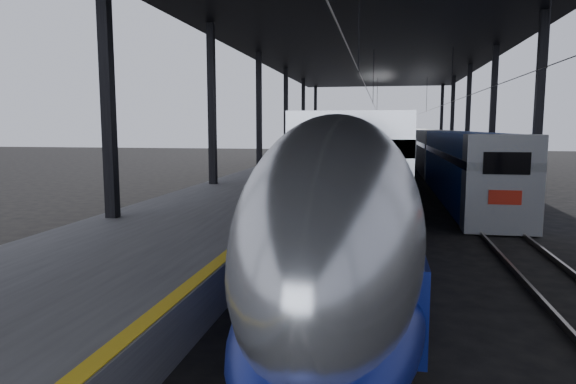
# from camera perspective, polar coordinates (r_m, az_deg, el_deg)

# --- Properties ---
(ground) EXTENTS (160.00, 160.00, 0.00)m
(ground) POSITION_cam_1_polar(r_m,az_deg,el_deg) (11.11, -4.64, -13.33)
(ground) COLOR black
(ground) RESTS_ON ground
(platform) EXTENTS (6.00, 80.00, 1.00)m
(platform) POSITION_cam_1_polar(r_m,az_deg,el_deg) (30.86, -1.23, 0.92)
(platform) COLOR #4C4C4F
(platform) RESTS_ON ground
(yellow_strip) EXTENTS (0.30, 80.00, 0.01)m
(yellow_strip) POSITION_cam_1_polar(r_m,az_deg,el_deg) (30.37, 3.95, 1.76)
(yellow_strip) COLOR yellow
(yellow_strip) RESTS_ON platform
(rails) EXTENTS (6.52, 80.00, 0.16)m
(rails) POSITION_cam_1_polar(r_m,az_deg,el_deg) (30.32, 13.74, -0.20)
(rails) COLOR slate
(rails) RESTS_ON ground
(canopy) EXTENTS (18.00, 75.00, 9.47)m
(canopy) POSITION_cam_1_polar(r_m,az_deg,el_deg) (30.49, 9.17, 17.01)
(canopy) COLOR black
(canopy) RESTS_ON ground
(tgv_train) EXTENTS (2.97, 65.20, 4.26)m
(tgv_train) POSITION_cam_1_polar(r_m,az_deg,el_deg) (36.03, 9.33, 4.12)
(tgv_train) COLOR #AAADB1
(tgv_train) RESTS_ON ground
(second_train) EXTENTS (2.64, 56.05, 3.63)m
(second_train) POSITION_cam_1_polar(r_m,az_deg,el_deg) (46.50, 15.80, 4.44)
(second_train) COLOR navy
(second_train) RESTS_ON ground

